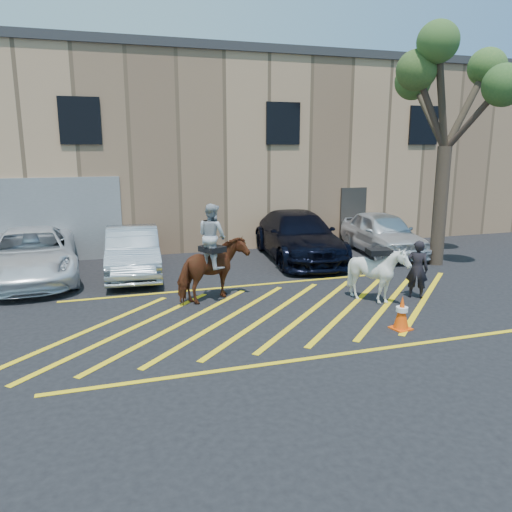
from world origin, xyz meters
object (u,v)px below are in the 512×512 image
object	(u,v)px
car_silver_sedan	(133,251)
tree	(450,83)
saddled_white	(378,274)
handler	(417,269)
traffic_cone	(402,313)
car_white_suv	(382,233)
car_white_pickup	(31,255)
mounted_bay	(213,262)
car_blue_suv	(298,236)

from	to	relation	value
car_silver_sedan	tree	bearing A→B (deg)	-6.01
saddled_white	tree	xyz separation A→B (m)	(4.00, 3.02, 4.96)
handler	traffic_cone	size ratio (longest dim) A/B	2.05
saddled_white	car_silver_sedan	bearing A→B (deg)	140.32
handler	tree	world-z (taller)	tree
car_silver_sedan	car_white_suv	size ratio (longest dim) A/B	0.98
car_white_pickup	handler	bearing A→B (deg)	-30.82
mounted_bay	saddled_white	bearing A→B (deg)	-19.30
car_white_pickup	mounted_bay	xyz separation A→B (m)	(4.55, -3.56, 0.25)
car_blue_suv	car_white_suv	bearing A→B (deg)	3.76
handler	tree	distance (m)	6.43
traffic_cone	tree	xyz separation A→B (m)	(4.49, 4.82, 5.33)
car_silver_sedan	car_white_suv	world-z (taller)	car_white_suv
car_white_pickup	car_blue_suv	xyz separation A→B (m)	(8.39, 0.22, 0.06)
car_blue_suv	handler	size ratio (longest dim) A/B	3.67
traffic_cone	car_blue_suv	bearing A→B (deg)	86.12
car_white_suv	saddled_white	distance (m)	5.94
mounted_bay	saddled_white	xyz separation A→B (m)	(3.85, -1.35, -0.26)
car_white_suv	car_white_pickup	bearing A→B (deg)	-174.00
handler	traffic_cone	bearing A→B (deg)	84.47
car_blue_suv	saddled_white	xyz separation A→B (m)	(0.02, -5.13, -0.06)
saddled_white	handler	bearing A→B (deg)	2.16
saddled_white	mounted_bay	bearing A→B (deg)	160.70
traffic_cone	car_white_suv	bearing A→B (deg)	61.64
car_white_suv	handler	world-z (taller)	car_white_suv
car_white_suv	traffic_cone	size ratio (longest dim) A/B	6.02
mounted_bay	traffic_cone	world-z (taller)	mounted_bay
handler	saddled_white	bearing A→B (deg)	38.31
mounted_bay	car_blue_suv	bearing A→B (deg)	44.54
car_blue_suv	tree	world-z (taller)	tree
traffic_cone	tree	size ratio (longest dim) A/B	0.10
car_white_pickup	handler	xyz separation A→B (m)	(9.57, -4.86, 0.01)
car_silver_sedan	car_blue_suv	size ratio (longest dim) A/B	0.79
car_blue_suv	saddled_white	distance (m)	5.13
car_silver_sedan	traffic_cone	world-z (taller)	car_silver_sedan
mounted_bay	handler	bearing A→B (deg)	-14.60
car_white_pickup	car_silver_sedan	xyz separation A→B (m)	(2.84, -0.29, -0.03)
car_white_pickup	mounted_bay	size ratio (longest dim) A/B	2.17
car_white_pickup	traffic_cone	world-z (taller)	car_white_pickup
saddled_white	traffic_cone	distance (m)	1.90
car_white_pickup	saddled_white	xyz separation A→B (m)	(8.41, -4.91, -0.01)
saddled_white	traffic_cone	size ratio (longest dim) A/B	2.04
mounted_bay	saddled_white	size ratio (longest dim) A/B	1.65
car_white_pickup	car_white_suv	world-z (taller)	car_white_suv
car_silver_sedan	mounted_bay	size ratio (longest dim) A/B	1.76
car_white_pickup	car_silver_sedan	world-z (taller)	car_white_pickup
car_white_pickup	car_blue_suv	distance (m)	8.39
car_silver_sedan	tree	xyz separation A→B (m)	(9.57, -1.60, 4.98)
traffic_cone	car_silver_sedan	bearing A→B (deg)	128.35
mounted_bay	car_white_pickup	bearing A→B (deg)	141.98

